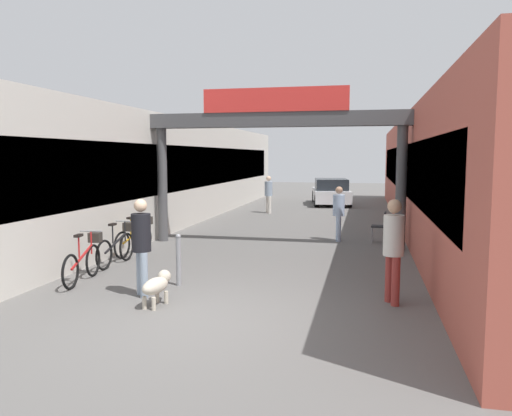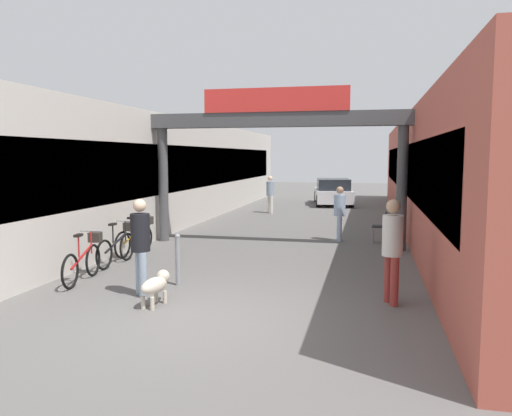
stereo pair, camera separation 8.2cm
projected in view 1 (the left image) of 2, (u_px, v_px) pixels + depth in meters
ground_plane at (200, 319)px, 7.63m from camera, size 80.00×80.00×0.00m
storefront_left at (166, 172)px, 19.21m from camera, size 3.00×26.00×3.77m
storefront_right at (445, 174)px, 17.04m from camera, size 3.00×26.00×3.77m
arcade_sign_gateway at (276, 134)px, 13.63m from camera, size 7.40×0.47×4.31m
pedestrian_with_dog at (141, 241)px, 8.77m from camera, size 0.48×0.48×1.73m
pedestrian_companion at (393, 244)px, 8.31m from camera, size 0.44×0.44×1.77m
pedestrian_carrying_crate at (339, 210)px, 14.56m from camera, size 0.37×0.39×1.60m
pedestrian_elderly_walking at (269, 192)px, 21.69m from camera, size 0.47×0.47×1.62m
dog_on_leash at (157, 285)px, 8.29m from camera, size 0.37×0.77×0.55m
bicycle_red_nearest at (85, 260)px, 9.89m from camera, size 0.46×1.68×0.98m
bicycle_black_second at (118, 245)px, 11.45m from camera, size 0.46×1.69×0.98m
bicycle_orange_third at (136, 237)px, 12.63m from camera, size 0.46×1.68×0.98m
bollard_post_metal at (179, 259)px, 9.56m from camera, size 0.10×0.10×1.00m
cafe_chair_black_nearer at (381, 224)px, 14.31m from camera, size 0.43×0.43×0.89m
parked_car_white at (331, 192)px, 25.57m from camera, size 2.29×4.20×1.33m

